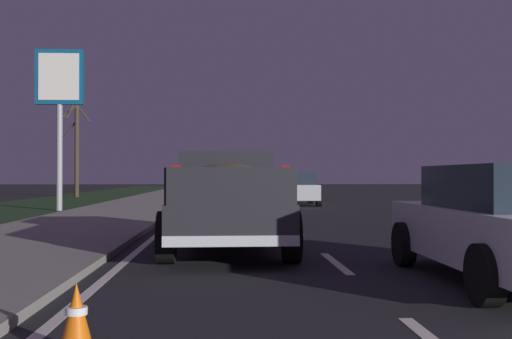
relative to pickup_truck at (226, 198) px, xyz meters
name	(u,v)px	position (x,y,z in m)	size (l,w,h in m)	color
ground	(264,206)	(17.10, -1.75, -0.98)	(144.00, 144.00, 0.00)	black
sidewalk_shoulder	(141,205)	(17.10, 3.95, -0.92)	(108.00, 4.00, 0.12)	gray
grass_verge	(32,206)	(17.10, 8.95, -0.98)	(108.00, 6.00, 0.01)	#1E3819
lane_markings	(211,204)	(18.99, 0.76, -0.98)	(108.00, 3.54, 0.01)	silver
pickup_truck	(226,198)	(0.00, 0.00, 0.00)	(5.47, 2.37, 1.87)	#232328
sedan_silver	(296,188)	(17.73, -3.32, -0.20)	(4.41, 2.04, 1.54)	#B2B5BA
sedan_white	(506,223)	(-3.83, -3.66, -0.20)	(4.41, 2.03, 1.54)	silver
gas_price_sign	(60,90)	(13.28, 6.69, 3.84)	(0.27, 1.90, 6.45)	#99999E
bare_tree_far	(76,147)	(28.70, 9.72, 2.25)	(1.54, 1.80, 6.51)	#423323
traffic_cone_near	(76,321)	(-6.89, 1.16, -0.70)	(0.36, 0.36, 0.58)	black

